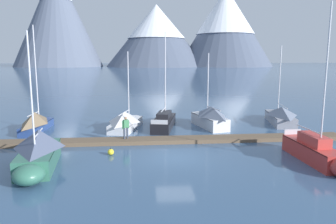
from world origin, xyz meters
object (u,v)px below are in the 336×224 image
sailboat_outer_slip (316,152)px  sailboat_end_of_dock (280,115)px  sailboat_mid_dock_starboard (165,120)px  sailboat_mid_dock_port (126,120)px  sailboat_second_berth (38,151)px  sailboat_far_berth (209,117)px  sailboat_nearest_berth (37,121)px  mooring_buoy_channel_marker (111,152)px  person_on_dock (126,126)px

sailboat_outer_slip → sailboat_end_of_dock: bearing=76.7°
sailboat_mid_dock_starboard → sailboat_mid_dock_port: bearing=-170.3°
sailboat_outer_slip → sailboat_second_berth: bearing=178.8°
sailboat_mid_dock_port → sailboat_far_berth: 7.66m
sailboat_mid_dock_port → sailboat_outer_slip: size_ratio=0.73×
sailboat_nearest_berth → mooring_buoy_channel_marker: (7.21, -7.84, -0.64)m
sailboat_outer_slip → person_on_dock: sailboat_outer_slip is taller
sailboat_mid_dock_starboard → sailboat_nearest_berth: bearing=-175.4°
sailboat_nearest_berth → mooring_buoy_channel_marker: bearing=-47.4°
sailboat_far_berth → sailboat_outer_slip: size_ratio=0.71×
sailboat_second_berth → sailboat_mid_dock_starboard: bearing=53.5°
sailboat_mid_dock_port → sailboat_end_of_dock: sailboat_end_of_dock is taller
sailboat_mid_dock_port → sailboat_end_of_dock: 15.05m
sailboat_second_berth → sailboat_far_berth: (12.26, 10.63, -0.07)m
sailboat_end_of_dock → sailboat_far_berth: bearing=-171.1°
sailboat_nearest_berth → sailboat_mid_dock_port: 7.86m
sailboat_outer_slip → sailboat_end_of_dock: size_ratio=1.26×
sailboat_second_berth → person_on_dock: size_ratio=4.64×
sailboat_second_berth → mooring_buoy_channel_marker: 4.65m
sailboat_end_of_dock → mooring_buoy_channel_marker: bearing=-148.7°
sailboat_nearest_berth → sailboat_end_of_dock: sailboat_nearest_berth is taller
sailboat_second_berth → sailboat_mid_dock_port: 11.40m
sailboat_second_berth → sailboat_far_berth: sailboat_second_berth is taller
sailboat_outer_slip → sailboat_far_berth: bearing=112.2°
sailboat_far_berth → sailboat_second_berth: bearing=-139.1°
sailboat_far_berth → sailboat_mid_dock_port: bearing=-178.5°
sailboat_nearest_berth → sailboat_second_berth: bearing=-72.3°
sailboat_second_berth → sailboat_mid_dock_port: size_ratio=1.13×
sailboat_second_berth → mooring_buoy_channel_marker: sailboat_second_berth is taller
sailboat_mid_dock_port → sailboat_far_berth: (7.65, 0.20, 0.17)m
sailboat_mid_dock_port → person_on_dock: bearing=-87.6°
sailboat_outer_slip → person_on_dock: (-11.92, 5.86, 0.56)m
sailboat_mid_dock_starboard → mooring_buoy_channel_marker: sailboat_mid_dock_starboard is taller
sailboat_mid_dock_port → person_on_dock: sailboat_mid_dock_port is taller
sailboat_nearest_berth → sailboat_outer_slip: bearing=-27.7°
sailboat_mid_dock_starboard → mooring_buoy_channel_marker: (-4.19, -8.75, -0.39)m
sailboat_nearest_berth → sailboat_end_of_dock: size_ratio=1.21×
sailboat_outer_slip → person_on_dock: bearing=153.8°
sailboat_mid_dock_port → sailboat_mid_dock_starboard: sailboat_mid_dock_starboard is taller
sailboat_far_berth → sailboat_end_of_dock: bearing=8.9°
sailboat_mid_dock_port → sailboat_mid_dock_starboard: size_ratio=0.80×
sailboat_second_berth → sailboat_far_berth: bearing=40.9°
person_on_dock → mooring_buoy_channel_marker: 3.50m
sailboat_second_berth → sailboat_mid_dock_starboard: (8.16, 11.03, -0.41)m
sailboat_far_berth → sailboat_outer_slip: 11.85m
sailboat_nearest_berth → sailboat_mid_dock_port: sailboat_nearest_berth is taller
sailboat_far_berth → sailboat_end_of_dock: 7.43m
sailboat_nearest_berth → sailboat_second_berth: 10.63m
sailboat_far_berth → person_on_dock: bearing=-145.5°
sailboat_nearest_berth → sailboat_far_berth: (15.50, 0.51, 0.10)m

